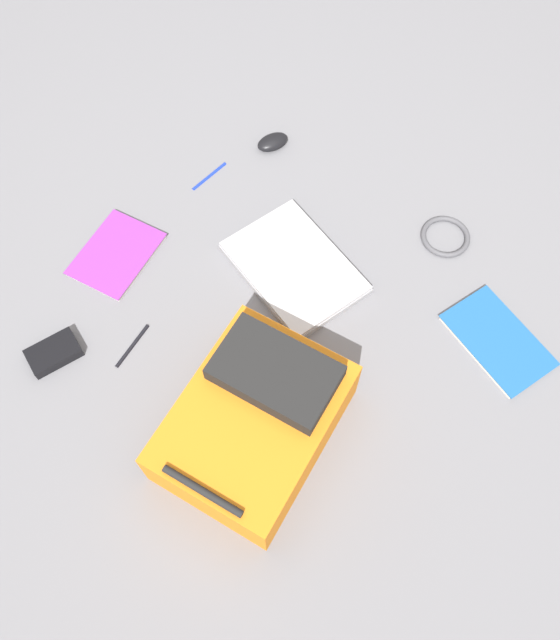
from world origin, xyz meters
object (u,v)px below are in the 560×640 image
at_px(backpack, 256,419).
at_px(pen_black, 132,345).
at_px(book_blue, 498,341).
at_px(pen_blue, 209,175).
at_px(laptop, 294,268).
at_px(power_brick, 54,353).
at_px(cable_coil, 445,237).
at_px(book_manual, 116,254).
at_px(computer_mouse, 273,142).

bearing_deg(backpack, pen_black, 12.46).
height_order(book_blue, pen_blue, book_blue).
xyz_separation_m(backpack, laptop, (0.26, -0.37, -0.07)).
bearing_deg(pen_black, pen_blue, -59.88).
bearing_deg(power_brick, book_blue, -130.73).
relative_size(book_blue, power_brick, 2.34).
bearing_deg(laptop, cable_coil, -118.37).
xyz_separation_m(book_blue, power_brick, (0.72, 0.84, 0.01)).
relative_size(backpack, book_manual, 1.79).
distance_m(laptop, pen_black, 0.47).
height_order(backpack, book_manual, backpack).
bearing_deg(book_manual, book_blue, -147.19).
bearing_deg(book_manual, cable_coil, -128.89).
distance_m(book_manual, computer_mouse, 0.57).
height_order(power_brick, pen_blue, power_brick).
height_order(backpack, pen_black, backpack).
bearing_deg(pen_black, backpack, -167.54).
relative_size(cable_coil, pen_blue, 1.03).
bearing_deg(book_manual, pen_black, 151.82).
bearing_deg(laptop, pen_black, 75.72).
distance_m(power_brick, pen_blue, 0.67).
bearing_deg(laptop, book_blue, -155.01).
xyz_separation_m(cable_coil, pen_blue, (0.60, 0.34, -0.00)).
distance_m(pen_black, pen_blue, 0.56).
height_order(backpack, book_blue, backpack).
xyz_separation_m(laptop, book_blue, (-0.50, -0.23, -0.01)).
distance_m(book_blue, computer_mouse, 0.86).
bearing_deg(cable_coil, power_brick, 66.51).
relative_size(backpack, laptop, 1.33).
bearing_deg(laptop, pen_blue, -5.28).
relative_size(book_blue, cable_coil, 2.17).
bearing_deg(cable_coil, pen_black, 68.99).
relative_size(cable_coil, pen_black, 1.01).
xyz_separation_m(book_manual, cable_coil, (-0.56, -0.69, -0.00)).
height_order(pen_black, pen_blue, same).
height_order(computer_mouse, pen_black, computer_mouse).
bearing_deg(backpack, power_brick, 26.26).
height_order(cable_coil, pen_black, cable_coil).
bearing_deg(laptop, book_manual, 41.78).
relative_size(laptop, computer_mouse, 3.95).
bearing_deg(computer_mouse, pen_blue, 92.61).
xyz_separation_m(backpack, cable_coil, (0.06, -0.74, -0.08)).
height_order(book_blue, cable_coil, book_blue).
relative_size(book_blue, pen_black, 2.19).
xyz_separation_m(power_brick, pen_blue, (0.17, -0.64, -0.01)).
bearing_deg(computer_mouse, laptop, 158.51).
height_order(book_manual, power_brick, power_brick).
relative_size(computer_mouse, power_brick, 0.77).
xyz_separation_m(book_blue, computer_mouse, (0.86, -0.02, 0.01)).
height_order(book_manual, cable_coil, same).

